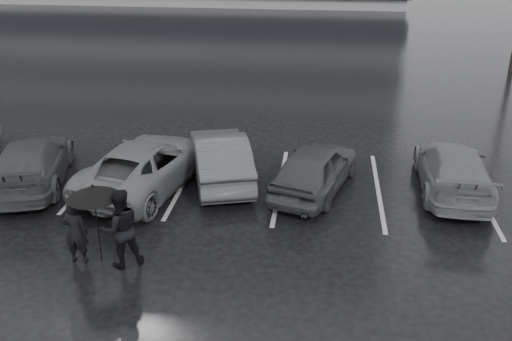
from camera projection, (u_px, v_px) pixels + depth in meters
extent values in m
plane|color=black|center=(248.00, 226.00, 14.31)|extent=(160.00, 160.00, 0.00)
imported|color=black|center=(315.00, 168.00, 15.92)|extent=(2.73, 4.30, 1.36)
imported|color=#2D2D2F|center=(220.00, 156.00, 16.61)|extent=(2.68, 4.57, 1.42)
imported|color=#4A4A4D|center=(146.00, 164.00, 16.13)|extent=(3.36, 5.38, 1.39)
imported|color=black|center=(32.00, 162.00, 16.33)|extent=(3.04, 4.93, 1.33)
imported|color=#4A4A4D|center=(453.00, 169.00, 15.94)|extent=(2.03, 4.58, 1.31)
imported|color=black|center=(76.00, 232.00, 12.59)|extent=(0.57, 0.39, 1.51)
imported|color=black|center=(121.00, 228.00, 12.41)|extent=(1.13, 1.06, 1.84)
cylinder|color=black|center=(98.00, 229.00, 12.57)|extent=(0.02, 0.02, 1.65)
cone|color=black|center=(93.00, 192.00, 12.19)|extent=(1.13, 1.13, 0.29)
sphere|color=black|center=(92.00, 186.00, 12.13)|extent=(0.05, 0.05, 0.05)
cube|color=#A1A1A3|center=(7.00, 170.00, 17.43)|extent=(0.12, 5.00, 0.00)
cube|color=#A1A1A3|center=(94.00, 175.00, 17.12)|extent=(0.12, 5.00, 0.00)
cube|color=#A1A1A3|center=(186.00, 180.00, 16.82)|extent=(0.12, 5.00, 0.00)
cube|color=#A1A1A3|center=(280.00, 185.00, 16.51)|extent=(0.12, 5.00, 0.00)
cube|color=#A1A1A3|center=(378.00, 190.00, 16.20)|extent=(0.12, 5.00, 0.00)
cube|color=#A1A1A3|center=(480.00, 195.00, 15.90)|extent=(0.12, 5.00, 0.00)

